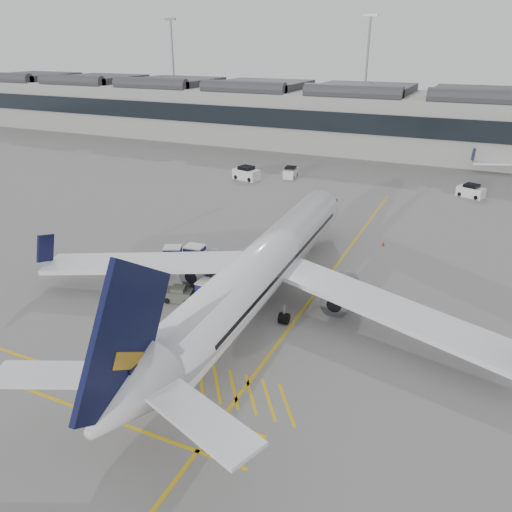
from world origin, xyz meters
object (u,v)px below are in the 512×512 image
at_px(belt_loader, 245,269).
at_px(ramp_agent_b, 220,275).
at_px(ramp_agent_a, 243,270).
at_px(baggage_cart_a, 239,287).
at_px(airliner_main, 262,269).
at_px(pushback_tug, 179,295).

relative_size(belt_loader, ramp_agent_b, 2.84).
distance_m(ramp_agent_a, ramp_agent_b, 2.48).
relative_size(baggage_cart_a, ramp_agent_a, 1.12).
relative_size(airliner_main, baggage_cart_a, 24.59).
bearing_deg(airliner_main, pushback_tug, -163.59).
xyz_separation_m(ramp_agent_a, ramp_agent_b, (-1.39, -2.05, 0.13)).
distance_m(airliner_main, ramp_agent_a, 6.10).
relative_size(belt_loader, baggage_cart_a, 2.98).
height_order(airliner_main, pushback_tug, airliner_main).
bearing_deg(pushback_tug, belt_loader, 51.92).
height_order(ramp_agent_a, pushback_tug, ramp_agent_a).
relative_size(airliner_main, ramp_agent_a, 27.42).
bearing_deg(baggage_cart_a, ramp_agent_b, 142.69).
distance_m(belt_loader, baggage_cart_a, 4.29).
relative_size(ramp_agent_a, ramp_agent_b, 0.86).
relative_size(ramp_agent_a, pushback_tug, 0.60).
relative_size(airliner_main, pushback_tug, 16.57).
distance_m(baggage_cart_a, ramp_agent_b, 3.00).
height_order(belt_loader, baggage_cart_a, belt_loader).
relative_size(airliner_main, ramp_agent_b, 23.50).
bearing_deg(airliner_main, belt_loader, 126.80).
distance_m(baggage_cart_a, pushback_tug, 5.15).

